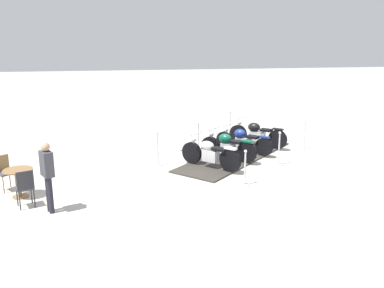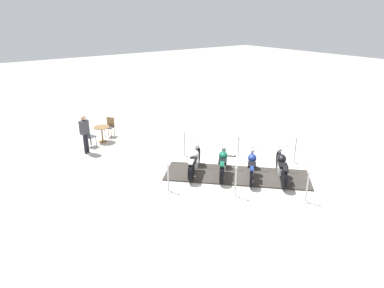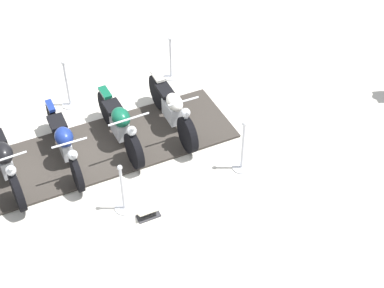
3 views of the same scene
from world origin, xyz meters
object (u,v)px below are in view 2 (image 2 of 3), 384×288
(motorcycle_black, at_px, (281,166))
(stanchion_right_mid, at_px, (238,152))
(motorcycle_navy, at_px, (252,164))
(info_placard, at_px, (231,155))
(cafe_table, at_px, (102,131))
(cafe_chair_across_table, at_px, (110,126))
(motorcycle_cream, at_px, (195,161))
(bystander_person, at_px, (85,131))
(stanchion_right_front, at_px, (295,154))
(stanchion_left_front, at_px, (307,191))
(stanchion_left_mid, at_px, (235,187))
(motorcycle_forest, at_px, (223,162))
(stanchion_right_rear, at_px, (184,148))
(stanchion_left_rear, at_px, (168,183))
(cafe_chair_near_table, at_px, (89,136))

(motorcycle_black, height_order, stanchion_right_mid, motorcycle_black)
(motorcycle_navy, distance_m, stanchion_right_mid, 1.68)
(info_placard, relative_size, cafe_table, 0.56)
(motorcycle_navy, bearing_deg, cafe_chair_across_table, 64.27)
(motorcycle_navy, bearing_deg, motorcycle_black, -89.20)
(motorcycle_black, distance_m, motorcycle_cream, 3.30)
(stanchion_right_mid, xyz_separation_m, bystander_person, (4.57, 4.96, 0.72))
(motorcycle_navy, height_order, stanchion_right_front, stanchion_right_front)
(stanchion_left_front, relative_size, stanchion_left_mid, 0.98)
(motorcycle_forest, xyz_separation_m, cafe_table, (6.23, 2.30, 0.06))
(cafe_chair_across_table, height_order, bystander_person, bystander_person)
(stanchion_right_front, bearing_deg, motorcycle_cream, 66.50)
(stanchion_right_front, relative_size, stanchion_left_mid, 1.00)
(info_placard, bearing_deg, cafe_table, 172.58)
(motorcycle_black, bearing_deg, stanchion_left_front, -159.93)
(motorcycle_cream, relative_size, info_placard, 3.93)
(stanchion_right_rear, height_order, stanchion_left_rear, stanchion_right_rear)
(info_placard, bearing_deg, stanchion_right_rear, -170.23)
(stanchion_left_rear, xyz_separation_m, cafe_chair_across_table, (6.64, -0.77, 0.23))
(cafe_chair_across_table, bearing_deg, motorcycle_cream, 59.56)
(stanchion_right_mid, height_order, info_placard, stanchion_right_mid)
(motorcycle_cream, bearing_deg, stanchion_left_mid, -133.65)
(motorcycle_navy, xyz_separation_m, bystander_person, (6.07, 4.23, 0.54))
(motorcycle_black, height_order, motorcycle_navy, motorcycle_black)
(cafe_chair_across_table, bearing_deg, motorcycle_forest, 65.01)
(stanchion_right_front, relative_size, bystander_person, 0.65)
(motorcycle_forest, bearing_deg, stanchion_left_rear, 131.27)
(stanchion_left_front, relative_size, cafe_chair_near_table, 1.13)
(stanchion_right_front, height_order, cafe_chair_across_table, stanchion_right_front)
(motorcycle_cream, xyz_separation_m, stanchion_right_mid, (-0.05, -2.30, -0.18))
(stanchion_left_mid, height_order, info_placard, stanchion_left_mid)
(motorcycle_navy, distance_m, cafe_table, 7.66)
(motorcycle_cream, height_order, bystander_person, bystander_person)
(motorcycle_cream, relative_size, stanchion_right_rear, 1.49)
(stanchion_left_mid, distance_m, stanchion_right_mid, 3.23)
(motorcycle_navy, height_order, cafe_chair_across_table, motorcycle_navy)
(stanchion_right_mid, distance_m, bystander_person, 6.78)
(motorcycle_cream, bearing_deg, info_placard, -33.55)
(stanchion_right_mid, bearing_deg, stanchion_right_rear, 44.72)
(stanchion_left_rear, relative_size, info_placard, 2.43)
(stanchion_right_rear, xyz_separation_m, cafe_table, (3.85, 2.17, 0.21))
(stanchion_left_front, xyz_separation_m, bystander_person, (8.50, 4.31, 0.66))
(motorcycle_black, bearing_deg, cafe_table, 69.04)
(stanchion_right_rear, bearing_deg, stanchion_left_front, -169.88)
(cafe_table, bearing_deg, stanchion_left_mid, -168.96)
(motorcycle_navy, xyz_separation_m, motorcycle_cream, (1.55, 1.57, -0.00))
(motorcycle_cream, bearing_deg, stanchion_left_front, -111.22)
(motorcycle_navy, bearing_deg, motorcycle_cream, 91.60)
(motorcycle_forest, bearing_deg, stanchion_left_front, -120.89)
(stanchion_right_rear, height_order, cafe_table, stanchion_right_rear)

